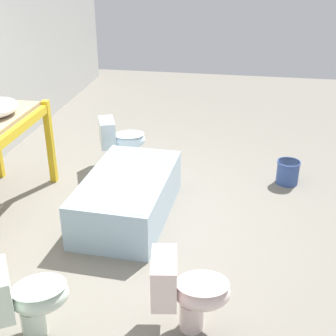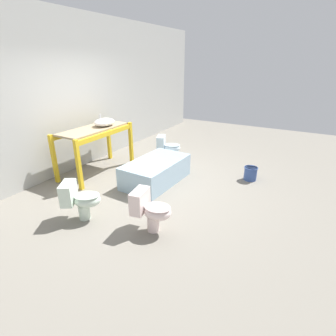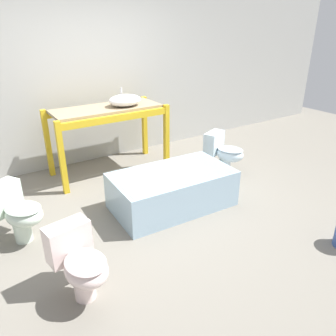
% 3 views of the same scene
% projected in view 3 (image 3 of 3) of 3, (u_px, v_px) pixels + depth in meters
% --- Properties ---
extents(ground_plane, '(12.00, 12.00, 0.00)m').
position_uv_depth(ground_plane, '(155.00, 210.00, 3.92)').
color(ground_plane, slate).
extents(warehouse_wall_rear, '(10.80, 0.08, 3.20)m').
position_uv_depth(warehouse_wall_rear, '(84.00, 56.00, 4.77)').
color(warehouse_wall_rear, '#ADADA8').
rests_on(warehouse_wall_rear, ground_plane).
extents(shelving_rack, '(1.64, 0.73, 0.97)m').
position_uv_depth(shelving_rack, '(107.00, 119.00, 4.64)').
color(shelving_rack, gold).
rests_on(shelving_rack, ground_plane).
extents(sink_basin, '(0.48, 0.37, 0.24)m').
position_uv_depth(sink_basin, '(125.00, 100.00, 4.61)').
color(sink_basin, white).
rests_on(sink_basin, shelving_rack).
extents(bathtub_main, '(1.45, 0.85, 0.45)m').
position_uv_depth(bathtub_main, '(172.00, 187.00, 3.91)').
color(bathtub_main, '#99B7CC').
rests_on(bathtub_main, ground_plane).
extents(toilet_near, '(0.42, 0.59, 0.61)m').
position_uv_depth(toilet_near, '(80.00, 261.00, 2.56)').
color(toilet_near, silver).
rests_on(toilet_near, ground_plane).
extents(toilet_far, '(0.51, 0.63, 0.61)m').
position_uv_depth(toilet_far, '(224.00, 151.00, 4.74)').
color(toilet_far, silver).
rests_on(toilet_far, ground_plane).
extents(toilet_extra, '(0.57, 0.64, 0.61)m').
position_uv_depth(toilet_extra, '(17.00, 211.00, 3.25)').
color(toilet_extra, silver).
rests_on(toilet_extra, ground_plane).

